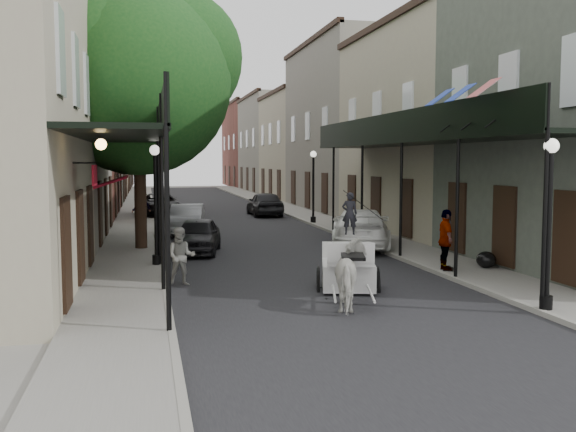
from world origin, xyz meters
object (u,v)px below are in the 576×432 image
tree_far (147,117)px  lamppost_left (156,203)px  lamppost_right_near (549,221)px  car_right_far (265,204)px  car_left_mid (187,219)px  car_left_far (160,205)px  pedestrian_sidewalk_right (446,240)px  car_left_near (197,235)px  car_right_near (360,228)px  pedestrian_walking (181,257)px  pedestrian_sidewalk_left (142,206)px  carriage (347,250)px  lamppost_right_far (313,185)px  tree_near (149,75)px  horse (353,275)px

tree_far → lamppost_left: size_ratio=2.32×
tree_far → lamppost_right_near: bearing=-72.3°
lamppost_left → car_right_far: 19.07m
lamppost_left → car_left_mid: lamppost_left is taller
lamppost_left → car_left_far: (0.50, 18.74, -1.35)m
pedestrian_sidewalk_right → car_left_near: 9.05m
car_right_near → car_left_near: bearing=17.6°
car_left_near → lamppost_left: bearing=-105.8°
pedestrian_walking → car_left_far: bearing=97.0°
tree_far → car_left_mid: bearing=-79.7°
car_left_far → pedestrian_sidewalk_left: bearing=-105.3°
lamppost_left → carriage: size_ratio=1.43×
lamppost_left → pedestrian_sidewalk_right: 8.87m
lamppost_left → car_right_far: size_ratio=0.85×
tree_far → lamppost_right_far: 11.05m
carriage → car_right_near: carriage is taller
carriage → pedestrian_walking: bearing=179.3°
car_right_far → pedestrian_sidewalk_left: bearing=28.5°
pedestrian_walking → lamppost_right_near: bearing=-26.6°
tree_near → car_left_far: size_ratio=1.92×
lamppost_right_far → pedestrian_sidewalk_left: size_ratio=2.19×
tree_near → lamppost_right_far: 12.24m
car_left_near → car_left_mid: car_left_mid is taller
lamppost_right_far → horse: size_ratio=2.02×
lamppost_left → car_left_near: lamppost_left is taller
car_right_near → tree_near: bearing=9.0°
carriage → tree_near: bearing=135.5°
car_left_far → car_right_near: size_ratio=0.96×
lamppost_right_near → lamppost_left: size_ratio=1.00×
pedestrian_sidewalk_left → car_left_mid: pedestrian_sidewalk_left is taller
car_left_far → car_right_far: size_ratio=1.15×
car_left_near → car_left_mid: bearing=100.7°
horse → lamppost_right_far: bearing=-87.3°
lamppost_right_far → pedestrian_walking: 16.86m
tree_far → lamppost_right_far: size_ratio=2.32×
tree_near → car_right_far: size_ratio=2.21×
lamppost_left → tree_near: bearing=91.3°
pedestrian_sidewalk_right → car_right_far: pedestrian_sidewalk_right is taller
horse → car_left_near: (-2.77, 9.51, -0.13)m
pedestrian_walking → pedestrian_sidewalk_right: (7.70, 0.03, 0.24)m
tree_far → pedestrian_sidewalk_right: 23.27m
pedestrian_sidewalk_right → car_left_far: size_ratio=0.36×
horse → car_left_near: bearing=-59.1°
car_left_far → car_right_far: 6.27m
horse → carriage: size_ratio=0.71×
tree_far → car_right_near: (7.85, -15.18, -5.08)m
pedestrian_sidewalk_right → lamppost_left: bearing=81.1°
lamppost_right_near → pedestrian_walking: bearing=146.7°
tree_far → car_right_far: size_ratio=1.98×
tree_near → lamppost_right_far: bearing=43.3°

